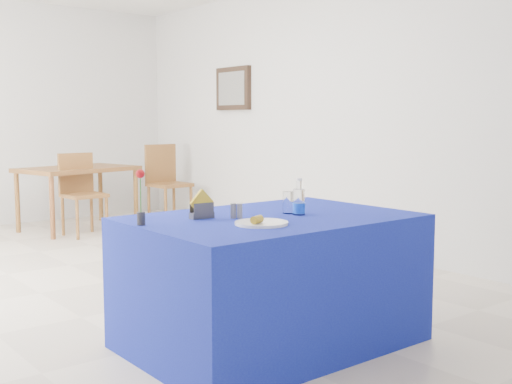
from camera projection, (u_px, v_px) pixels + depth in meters
floor at (107, 282)px, 5.23m from camera, size 7.00×7.00×0.00m
room_shell at (102, 64)px, 5.04m from camera, size 7.00×7.00×7.00m
picture_frame at (233, 89)px, 7.81m from camera, size 0.06×0.64×0.52m
picture_art at (232, 88)px, 7.80m from camera, size 0.02×0.52×0.40m
plate at (261, 223)px, 3.40m from camera, size 0.28×0.28×0.01m
drinking_glass at (288, 202)px, 3.80m from camera, size 0.07×0.07×0.13m
salt_shaker at (240, 211)px, 3.61m from camera, size 0.03×0.03×0.08m
pepper_shaker at (233, 211)px, 3.62m from camera, size 0.03×0.03×0.08m
blue_table at (271, 280)px, 3.75m from camera, size 1.60×1.10×0.76m
water_bottle at (299, 203)px, 3.75m from camera, size 0.07×0.07×0.21m
napkin_holder at (202, 210)px, 3.61m from camera, size 0.15×0.06×0.17m
rose_vase at (141, 199)px, 3.36m from camera, size 0.05×0.05×0.30m
oak_table at (78, 173)px, 7.72m from camera, size 1.46×1.11×0.76m
chair_bg_left at (80, 188)px, 7.34m from camera, size 0.44×0.44×0.94m
chair_bg_right at (166, 178)px, 8.22m from camera, size 0.47×0.47×1.01m
banana_pieces at (257, 219)px, 3.34m from camera, size 0.09×0.07×0.04m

